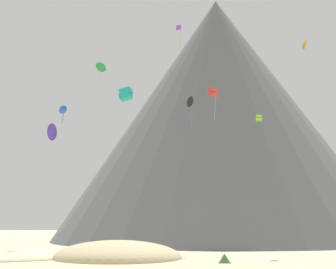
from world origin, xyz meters
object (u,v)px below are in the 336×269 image
object	(u,v)px
kite_indigo_mid	(53,132)
kite_teal_mid	(126,94)
bush_mid_center	(161,258)
kite_green_high	(101,68)
bush_scatter_east	(225,259)
rock_massif	(218,123)
kite_violet_high	(179,32)
kite_rainbow_low	(288,207)
kite_blue_mid	(62,109)
kite_red_mid	(213,93)
kite_lime_mid	(259,118)
kite_black_mid	(191,103)
kite_gold_high	(304,44)
kite_cyan_low	(120,197)

from	to	relation	value
kite_indigo_mid	kite_teal_mid	xyz separation A→B (m)	(13.75, -16.60, 0.62)
bush_mid_center	kite_green_high	world-z (taller)	kite_green_high
bush_scatter_east	rock_massif	size ratio (longest dim) A/B	0.01
kite_violet_high	kite_indigo_mid	xyz separation A→B (m)	(-18.18, -2.22, -15.55)
rock_massif	kite_rainbow_low	bearing A→B (deg)	-63.28
bush_mid_center	bush_scatter_east	distance (m)	8.15
kite_indigo_mid	bush_scatter_east	bearing A→B (deg)	-109.17
kite_indigo_mid	kite_blue_mid	distance (m)	14.33
kite_rainbow_low	kite_red_mid	distance (m)	30.40
kite_blue_mid	kite_violet_high	bearing A→B (deg)	-15.64
kite_lime_mid	kite_green_high	xyz separation A→B (m)	(-27.09, 14.89, 13.58)
kite_violet_high	kite_teal_mid	bearing A→B (deg)	155.46
kite_lime_mid	kite_black_mid	world-z (taller)	kite_black_mid
kite_lime_mid	kite_black_mid	xyz separation A→B (m)	(-9.95, 4.40, 3.69)
kite_green_high	kite_black_mid	size ratio (longest dim) A/B	0.73
kite_lime_mid	kite_rainbow_low	bearing A→B (deg)	-16.29
kite_violet_high	bush_scatter_east	bearing A→B (deg)	-173.67
kite_blue_mid	kite_lime_mid	bearing A→B (deg)	-7.81
kite_green_high	rock_massif	bearing A→B (deg)	-169.82
bush_scatter_east	kite_blue_mid	xyz separation A→B (m)	(-26.78, 28.00, 22.87)
bush_scatter_east	kite_gold_high	size ratio (longest dim) A/B	0.68
kite_black_mid	bush_scatter_east	bearing A→B (deg)	151.88
kite_teal_mid	kite_rainbow_low	bearing A→B (deg)	-24.95
kite_blue_mid	kite_rainbow_low	distance (m)	42.82
kite_violet_high	kite_lime_mid	xyz separation A→B (m)	(11.42, -0.34, -13.69)
kite_black_mid	kite_lime_mid	bearing A→B (deg)	-152.78
bush_scatter_east	kite_cyan_low	distance (m)	42.21
kite_lime_mid	bush_scatter_east	bearing A→B (deg)	165.33
kite_black_mid	kite_teal_mid	bearing A→B (deg)	126.59
kite_indigo_mid	kite_gold_high	bearing A→B (deg)	-45.09
kite_lime_mid	kite_green_high	bearing A→B (deg)	64.86
kite_rainbow_low	kite_red_mid	world-z (taller)	kite_red_mid
bush_scatter_east	kite_blue_mid	bearing A→B (deg)	133.73
bush_mid_center	kite_black_mid	distance (m)	28.35
kite_rainbow_low	kite_red_mid	bearing A→B (deg)	-146.35
kite_lime_mid	kite_cyan_low	size ratio (longest dim) A/B	0.24
kite_blue_mid	kite_black_mid	size ratio (longest dim) A/B	0.61
bush_scatter_east	kite_green_high	bearing A→B (deg)	123.40
kite_gold_high	kite_lime_mid	bearing A→B (deg)	-37.33
kite_violet_high	kite_cyan_low	bearing A→B (deg)	21.55
kite_teal_mid	kite_rainbow_low	xyz separation A→B (m)	(22.15, 35.82, -10.84)
rock_massif	kite_indigo_mid	distance (m)	49.61
bush_scatter_east	kite_teal_mid	world-z (taller)	kite_teal_mid
kite_lime_mid	rock_massif	bearing A→B (deg)	11.01
kite_blue_mid	bush_scatter_east	bearing A→B (deg)	-36.12
kite_cyan_low	kite_red_mid	bearing A→B (deg)	172.83
kite_indigo_mid	rock_massif	bearing A→B (deg)	-16.20
kite_green_high	kite_red_mid	xyz separation A→B (m)	(20.56, -21.15, -11.43)
kite_blue_mid	kite_cyan_low	world-z (taller)	kite_blue_mid
kite_blue_mid	kite_indigo_mid	bearing A→B (deg)	-66.50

